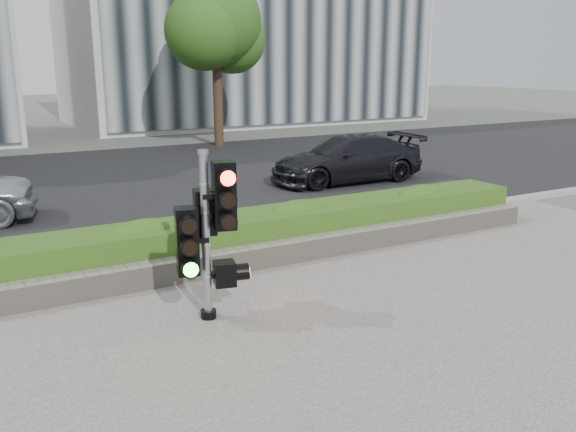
{
  "coord_description": "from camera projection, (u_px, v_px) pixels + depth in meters",
  "views": [
    {
      "loc": [
        -3.64,
        -6.19,
        3.12
      ],
      "look_at": [
        0.17,
        0.6,
        1.16
      ],
      "focal_mm": 38.0,
      "sensor_mm": 36.0,
      "label": 1
    }
  ],
  "objects": [
    {
      "name": "ground",
      "position": [
        300.0,
        316.0,
        7.73
      ],
      "size": [
        120.0,
        120.0,
        0.0
      ],
      "primitive_type": "plane",
      "color": "#51514C",
      "rests_on": "ground"
    },
    {
      "name": "sidewalk",
      "position": [
        437.0,
        410.0,
        5.61
      ],
      "size": [
        16.0,
        11.0,
        0.03
      ],
      "primitive_type": "cube",
      "color": "#9E9389",
      "rests_on": "ground"
    },
    {
      "name": "road",
      "position": [
        109.0,
        183.0,
        16.18
      ],
      "size": [
        60.0,
        13.0,
        0.02
      ],
      "primitive_type": "cube",
      "color": "black",
      "rests_on": "ground"
    },
    {
      "name": "curb",
      "position": [
        206.0,
        248.0,
        10.37
      ],
      "size": [
        60.0,
        0.25,
        0.12
      ],
      "primitive_type": "cube",
      "color": "gray",
      "rests_on": "ground"
    },
    {
      "name": "stone_wall",
      "position": [
        237.0,
        260.0,
        9.28
      ],
      "size": [
        12.0,
        0.32,
        0.34
      ],
      "primitive_type": "cube",
      "color": "gray",
      "rests_on": "sidewalk"
    },
    {
      "name": "hedge",
      "position": [
        220.0,
        239.0,
        9.79
      ],
      "size": [
        12.0,
        1.0,
        0.68
      ],
      "primitive_type": "cube",
      "color": "#59922C",
      "rests_on": "sidewalk"
    },
    {
      "name": "building_right",
      "position": [
        241.0,
        7.0,
        32.61
      ],
      "size": [
        18.0,
        10.0,
        12.0
      ],
      "primitive_type": "cube",
      "color": "#B7B7B2",
      "rests_on": "ground"
    },
    {
      "name": "tree_right",
      "position": [
        215.0,
        24.0,
        22.38
      ],
      "size": [
        4.1,
        3.58,
        6.53
      ],
      "color": "black",
      "rests_on": "ground"
    },
    {
      "name": "traffic_signal",
      "position": [
        208.0,
        227.0,
        7.35
      ],
      "size": [
        0.77,
        0.62,
        2.11
      ],
      "rotation": [
        0.0,
        0.0,
        -0.24
      ],
      "color": "black",
      "rests_on": "sidewalk"
    },
    {
      "name": "car_dark",
      "position": [
        347.0,
        159.0,
        16.21
      ],
      "size": [
        4.28,
        1.85,
        1.23
      ],
      "primitive_type": "imported",
      "rotation": [
        0.0,
        0.0,
        -1.6
      ],
      "color": "black",
      "rests_on": "road"
    }
  ]
}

